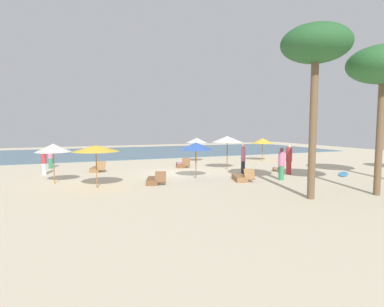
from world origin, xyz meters
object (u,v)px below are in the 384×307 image
object	(u,v)px
umbrella_5	(53,148)
person_1	(44,161)
umbrella_0	(197,140)
surfboard	(343,174)
palm_3	(316,47)
dog	(275,169)
person_0	(281,164)
umbrella_2	(263,141)
lounger_1	(181,165)
person_4	(289,159)
lounger_2	(97,169)
lounger_0	(154,180)
person_3	(243,159)
umbrella_1	(96,148)
person_2	(50,157)
umbrella_3	(196,146)
palm_0	(383,67)
lounger_3	(240,178)
umbrella_4	(227,139)

from	to	relation	value
umbrella_5	person_1	bearing A→B (deg)	100.56
umbrella_0	surfboard	size ratio (longest dim) A/B	0.99
palm_3	dog	world-z (taller)	palm_3
umbrella_5	person_1	size ratio (longest dim) A/B	1.28
person_0	surfboard	world-z (taller)	person_0
umbrella_2	dog	bearing A→B (deg)	-117.38
lounger_1	surfboard	distance (m)	10.97
person_1	person_4	world-z (taller)	person_4
lounger_1	lounger_2	distance (m)	6.02
person_4	umbrella_0	bearing A→B (deg)	108.57
lounger_0	lounger_2	xyz separation A→B (m)	(-2.36, 5.78, 0.00)
person_0	surfboard	size ratio (longest dim) A/B	0.89
person_3	person_0	bearing A→B (deg)	-73.08
lounger_2	person_4	bearing A→B (deg)	-27.78
umbrella_1	person_2	world-z (taller)	umbrella_1
lounger_2	person_3	size ratio (longest dim) A/B	0.92
umbrella_2	person_3	size ratio (longest dim) A/B	1.05
person_1	person_3	size ratio (longest dim) A/B	0.88
person_1	palm_3	size ratio (longest dim) A/B	0.23
umbrella_3	surfboard	xyz separation A→B (m)	(9.19, -2.21, -1.86)
person_1	palm_0	world-z (taller)	palm_0
umbrella_3	person_3	world-z (taller)	umbrella_3
umbrella_2	umbrella_3	bearing A→B (deg)	-145.14
umbrella_3	lounger_0	world-z (taller)	umbrella_3
person_1	person_3	xyz separation A→B (m)	(11.72, -4.45, 0.14)
lounger_0	lounger_3	xyz separation A→B (m)	(4.75, -0.99, 0.00)
person_3	surfboard	world-z (taller)	person_3
lounger_2	palm_3	size ratio (longest dim) A/B	0.24
person_2	dog	bearing A→B (deg)	-27.51
lounger_1	palm_0	distance (m)	14.14
person_2	lounger_0	bearing A→B (deg)	-58.31
umbrella_4	person_1	size ratio (longest dim) A/B	1.41
person_3	lounger_3	bearing A→B (deg)	-124.53
person_3	lounger_2	bearing A→B (deg)	151.19
umbrella_2	lounger_3	xyz separation A→B (m)	(-6.98, -7.94, -1.58)
umbrella_0	person_2	xyz separation A→B (m)	(-11.29, 0.33, -0.98)
person_0	dog	bearing A→B (deg)	58.77
palm_0	umbrella_0	bearing A→B (deg)	99.54
person_0	person_3	xyz separation A→B (m)	(-0.83, 2.74, 0.06)
lounger_1	umbrella_5	bearing A→B (deg)	-156.68
umbrella_2	lounger_3	size ratio (longest dim) A/B	1.13
person_2	person_4	bearing A→B (deg)	-31.57
umbrella_0	umbrella_4	bearing A→B (deg)	-87.42
umbrella_3	umbrella_4	size ratio (longest dim) A/B	0.90
palm_0	lounger_1	bearing A→B (deg)	111.61
umbrella_5	lounger_2	bearing A→B (deg)	56.10
umbrella_4	palm_0	xyz separation A→B (m)	(2.24, -9.74, 3.49)
umbrella_4	person_3	xyz separation A→B (m)	(-0.06, -2.22, -1.14)
person_4	surfboard	xyz separation A→B (m)	(3.12, -1.41, -0.92)
umbrella_0	person_3	distance (m)	7.19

